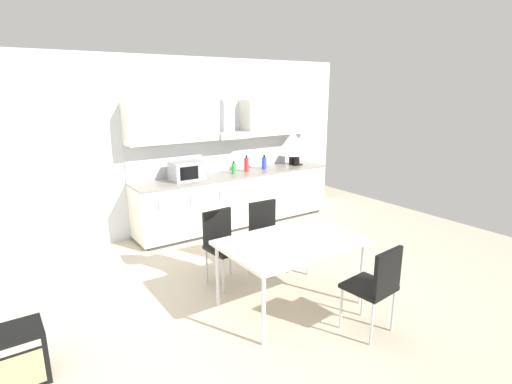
{
  "coord_description": "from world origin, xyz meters",
  "views": [
    {
      "loc": [
        -2.36,
        -3.22,
        2.24
      ],
      "look_at": [
        0.33,
        0.7,
        1.0
      ],
      "focal_mm": 28.0,
      "sensor_mm": 36.0,
      "label": 1
    }
  ],
  "objects_px": {
    "chair_far_right": "(266,229)",
    "pendant_lamp": "(293,143)",
    "bottle_red": "(246,165)",
    "guitar_amp": "(9,359)",
    "bottle_green": "(234,168)",
    "bottle_blue": "(264,163)",
    "microwave": "(187,171)",
    "chair_near_right": "(377,282)",
    "chair_far_left": "(222,239)",
    "coffee_maker": "(295,157)",
    "dining_table": "(290,245)"
  },
  "relations": [
    {
      "from": "bottle_red",
      "to": "guitar_amp",
      "type": "bearing_deg",
      "value": -148.61
    },
    {
      "from": "microwave",
      "to": "pendant_lamp",
      "type": "bearing_deg",
      "value": -90.74
    },
    {
      "from": "chair_far_right",
      "to": "pendant_lamp",
      "type": "height_order",
      "value": "pendant_lamp"
    },
    {
      "from": "microwave",
      "to": "guitar_amp",
      "type": "bearing_deg",
      "value": -139.16
    },
    {
      "from": "bottle_blue",
      "to": "chair_far_left",
      "type": "height_order",
      "value": "bottle_blue"
    },
    {
      "from": "dining_table",
      "to": "pendant_lamp",
      "type": "relative_size",
      "value": 4.34
    },
    {
      "from": "microwave",
      "to": "bottle_blue",
      "type": "xyz_separation_m",
      "value": [
        1.46,
        0.02,
        -0.04
      ]
    },
    {
      "from": "bottle_blue",
      "to": "dining_table",
      "type": "distance_m",
      "value": 2.97
    },
    {
      "from": "chair_far_left",
      "to": "chair_near_right",
      "type": "bearing_deg",
      "value": -69.49
    },
    {
      "from": "dining_table",
      "to": "chair_far_right",
      "type": "distance_m",
      "value": 0.92
    },
    {
      "from": "bottle_blue",
      "to": "guitar_amp",
      "type": "distance_m",
      "value": 4.67
    },
    {
      "from": "bottle_green",
      "to": "pendant_lamp",
      "type": "distance_m",
      "value": 2.78
    },
    {
      "from": "bottle_blue",
      "to": "chair_near_right",
      "type": "bearing_deg",
      "value": -109.0
    },
    {
      "from": "bottle_green",
      "to": "guitar_amp",
      "type": "bearing_deg",
      "value": -146.82
    },
    {
      "from": "bottle_red",
      "to": "dining_table",
      "type": "bearing_deg",
      "value": -113.81
    },
    {
      "from": "bottle_green",
      "to": "coffee_maker",
      "type": "bearing_deg",
      "value": 0.87
    },
    {
      "from": "chair_far_left",
      "to": "pendant_lamp",
      "type": "bearing_deg",
      "value": -69.52
    },
    {
      "from": "microwave",
      "to": "pendant_lamp",
      "type": "relative_size",
      "value": 1.5
    },
    {
      "from": "bottle_blue",
      "to": "chair_far_left",
      "type": "bearing_deg",
      "value": -136.92
    },
    {
      "from": "dining_table",
      "to": "bottle_green",
      "type": "bearing_deg",
      "value": 71.09
    },
    {
      "from": "bottle_red",
      "to": "guitar_amp",
      "type": "height_order",
      "value": "bottle_red"
    },
    {
      "from": "dining_table",
      "to": "pendant_lamp",
      "type": "xyz_separation_m",
      "value": [
        -0.0,
        0.0,
        1.05
      ]
    },
    {
      "from": "chair_near_right",
      "to": "coffee_maker",
      "type": "bearing_deg",
      "value": 61.3
    },
    {
      "from": "bottle_green",
      "to": "bottle_blue",
      "type": "bearing_deg",
      "value": 1.49
    },
    {
      "from": "coffee_maker",
      "to": "dining_table",
      "type": "xyz_separation_m",
      "value": [
        -2.19,
        -2.55,
        -0.35
      ]
    },
    {
      "from": "dining_table",
      "to": "chair_far_right",
      "type": "height_order",
      "value": "chair_far_right"
    },
    {
      "from": "coffee_maker",
      "to": "dining_table",
      "type": "relative_size",
      "value": 0.22
    },
    {
      "from": "chair_near_right",
      "to": "pendant_lamp",
      "type": "xyz_separation_m",
      "value": [
        -0.32,
        0.86,
        1.2
      ]
    },
    {
      "from": "pendant_lamp",
      "to": "guitar_amp",
      "type": "bearing_deg",
      "value": 173.01
    },
    {
      "from": "bottle_blue",
      "to": "guitar_amp",
      "type": "height_order",
      "value": "bottle_blue"
    },
    {
      "from": "dining_table",
      "to": "microwave",
      "type": "bearing_deg",
      "value": 89.26
    },
    {
      "from": "guitar_amp",
      "to": "pendant_lamp",
      "type": "height_order",
      "value": "pendant_lamp"
    },
    {
      "from": "coffee_maker",
      "to": "chair_far_left",
      "type": "distance_m",
      "value": 3.07
    },
    {
      "from": "microwave",
      "to": "chair_far_right",
      "type": "bearing_deg",
      "value": -80.36
    },
    {
      "from": "bottle_blue",
      "to": "chair_far_right",
      "type": "xyz_separation_m",
      "value": [
        -1.18,
        -1.69,
        -0.45
      ]
    },
    {
      "from": "coffee_maker",
      "to": "bottle_green",
      "type": "bearing_deg",
      "value": -179.13
    },
    {
      "from": "chair_far_right",
      "to": "chair_far_left",
      "type": "bearing_deg",
      "value": -179.98
    },
    {
      "from": "bottle_red",
      "to": "chair_far_right",
      "type": "relative_size",
      "value": 0.32
    },
    {
      "from": "bottle_red",
      "to": "pendant_lamp",
      "type": "xyz_separation_m",
      "value": [
        -1.12,
        -2.54,
        0.73
      ]
    },
    {
      "from": "chair_far_left",
      "to": "microwave",
      "type": "bearing_deg",
      "value": 78.1
    },
    {
      "from": "chair_far_left",
      "to": "pendant_lamp",
      "type": "distance_m",
      "value": 1.51
    },
    {
      "from": "dining_table",
      "to": "chair_near_right",
      "type": "distance_m",
      "value": 0.93
    },
    {
      "from": "dining_table",
      "to": "chair_far_left",
      "type": "height_order",
      "value": "chair_far_left"
    },
    {
      "from": "chair_far_right",
      "to": "bottle_red",
      "type": "bearing_deg",
      "value": 64.48
    },
    {
      "from": "bottle_green",
      "to": "chair_near_right",
      "type": "height_order",
      "value": "bottle_green"
    },
    {
      "from": "chair_near_right",
      "to": "chair_far_left",
      "type": "height_order",
      "value": "same"
    },
    {
      "from": "guitar_amp",
      "to": "microwave",
      "type": "bearing_deg",
      "value": 40.84
    },
    {
      "from": "bottle_red",
      "to": "bottle_green",
      "type": "bearing_deg",
      "value": -178.77
    },
    {
      "from": "coffee_maker",
      "to": "guitar_amp",
      "type": "relative_size",
      "value": 0.58
    },
    {
      "from": "pendant_lamp",
      "to": "bottle_green",
      "type": "bearing_deg",
      "value": 71.09
    }
  ]
}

